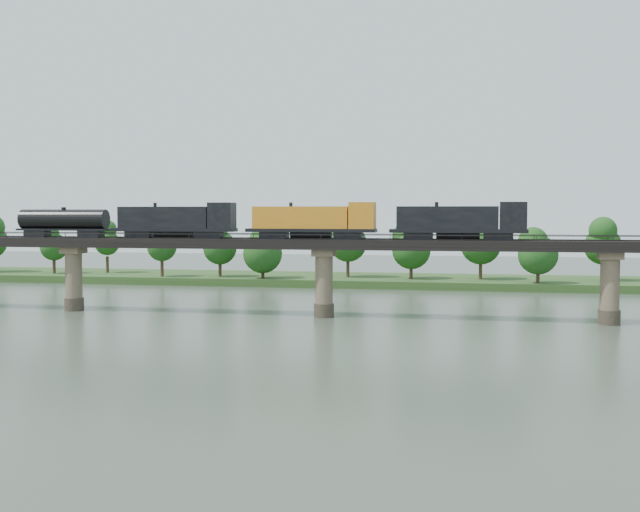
# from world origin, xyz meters

# --- Properties ---
(ground) EXTENTS (400.00, 400.00, 0.00)m
(ground) POSITION_xyz_m (0.00, 0.00, 0.00)
(ground) COLOR #344133
(ground) RESTS_ON ground
(far_bank) EXTENTS (300.00, 24.00, 1.60)m
(far_bank) POSITION_xyz_m (0.00, 85.00, 0.80)
(far_bank) COLOR #26461C
(far_bank) RESTS_ON ground
(bridge) EXTENTS (236.00, 30.00, 11.50)m
(bridge) POSITION_xyz_m (0.00, 30.00, 5.46)
(bridge) COLOR #473A2D
(bridge) RESTS_ON ground
(bridge_superstructure) EXTENTS (220.00, 4.90, 0.75)m
(bridge_superstructure) POSITION_xyz_m (0.00, 30.00, 11.79)
(bridge_superstructure) COLOR black
(bridge_superstructure) RESTS_ON bridge
(far_treeline) EXTENTS (289.06, 17.54, 13.60)m
(far_treeline) POSITION_xyz_m (-8.21, 80.52, 8.83)
(far_treeline) COLOR #382619
(far_treeline) RESTS_ON far_bank
(freight_train) EXTENTS (78.15, 3.04, 5.38)m
(freight_train) POSITION_xyz_m (-8.87, 30.00, 14.07)
(freight_train) COLOR black
(freight_train) RESTS_ON bridge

